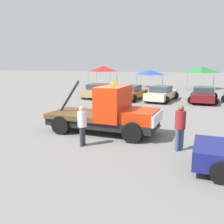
{
  "coord_description": "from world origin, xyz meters",
  "views": [
    {
      "loc": [
        4.11,
        -11.16,
        3.38
      ],
      "look_at": [
        0.5,
        0.0,
        1.05
      ],
      "focal_mm": 40.0,
      "sensor_mm": 36.0,
      "label": 1
    }
  ],
  "objects_px": {
    "parked_car_cream": "(161,94)",
    "canopy_tent_blue": "(150,72)",
    "tow_truck": "(109,114)",
    "person_near_truck": "(180,124)",
    "parked_car_orange": "(130,92)",
    "parked_car_maroon": "(204,95)",
    "parked_car_tan": "(98,91)",
    "canopy_tent_red": "(103,69)",
    "person_at_hood": "(82,123)",
    "canopy_tent_green": "(201,69)"
  },
  "relations": [
    {
      "from": "tow_truck",
      "to": "person_near_truck",
      "type": "height_order",
      "value": "tow_truck"
    },
    {
      "from": "parked_car_cream",
      "to": "canopy_tent_blue",
      "type": "xyz_separation_m",
      "value": [
        -3.11,
        12.31,
        1.41
      ]
    },
    {
      "from": "parked_car_maroon",
      "to": "parked_car_tan",
      "type": "bearing_deg",
      "value": 93.02
    },
    {
      "from": "canopy_tent_blue",
      "to": "person_at_hood",
      "type": "bearing_deg",
      "value": -86.59
    },
    {
      "from": "parked_car_cream",
      "to": "canopy_tent_blue",
      "type": "height_order",
      "value": "canopy_tent_blue"
    },
    {
      "from": "canopy_tent_green",
      "to": "person_near_truck",
      "type": "bearing_deg",
      "value": -93.01
    },
    {
      "from": "person_near_truck",
      "to": "parked_car_tan",
      "type": "bearing_deg",
      "value": 168.28
    },
    {
      "from": "person_at_hood",
      "to": "parked_car_maroon",
      "type": "relative_size",
      "value": 0.35
    },
    {
      "from": "person_near_truck",
      "to": "canopy_tent_green",
      "type": "height_order",
      "value": "canopy_tent_green"
    },
    {
      "from": "parked_car_orange",
      "to": "canopy_tent_red",
      "type": "relative_size",
      "value": 1.46
    },
    {
      "from": "tow_truck",
      "to": "canopy_tent_green",
      "type": "height_order",
      "value": "canopy_tent_green"
    },
    {
      "from": "canopy_tent_blue",
      "to": "parked_car_cream",
      "type": "bearing_deg",
      "value": -75.82
    },
    {
      "from": "parked_car_cream",
      "to": "canopy_tent_blue",
      "type": "relative_size",
      "value": 1.56
    },
    {
      "from": "parked_car_maroon",
      "to": "tow_truck",
      "type": "bearing_deg",
      "value": 161.47
    },
    {
      "from": "tow_truck",
      "to": "parked_car_maroon",
      "type": "height_order",
      "value": "tow_truck"
    },
    {
      "from": "parked_car_tan",
      "to": "canopy_tent_blue",
      "type": "relative_size",
      "value": 1.47
    },
    {
      "from": "canopy_tent_red",
      "to": "canopy_tent_blue",
      "type": "distance_m",
      "value": 6.91
    },
    {
      "from": "person_near_truck",
      "to": "canopy_tent_red",
      "type": "bearing_deg",
      "value": 161.85
    },
    {
      "from": "parked_car_tan",
      "to": "parked_car_orange",
      "type": "relative_size",
      "value": 0.95
    },
    {
      "from": "tow_truck",
      "to": "parked_car_orange",
      "type": "xyz_separation_m",
      "value": [
        -1.74,
        11.39,
        -0.32
      ]
    },
    {
      "from": "parked_car_maroon",
      "to": "parked_car_orange",
      "type": "bearing_deg",
      "value": 96.38
    },
    {
      "from": "person_near_truck",
      "to": "parked_car_tan",
      "type": "relative_size",
      "value": 0.39
    },
    {
      "from": "person_at_hood",
      "to": "canopy_tent_blue",
      "type": "relative_size",
      "value": 0.52
    },
    {
      "from": "canopy_tent_blue",
      "to": "parked_car_orange",
      "type": "bearing_deg",
      "value": -88.95
    },
    {
      "from": "tow_truck",
      "to": "person_at_hood",
      "type": "bearing_deg",
      "value": -97.67
    },
    {
      "from": "canopy_tent_blue",
      "to": "parked_car_tan",
      "type": "bearing_deg",
      "value": -104.63
    },
    {
      "from": "parked_car_maroon",
      "to": "canopy_tent_red",
      "type": "height_order",
      "value": "canopy_tent_red"
    },
    {
      "from": "person_near_truck",
      "to": "parked_car_tan",
      "type": "height_order",
      "value": "person_near_truck"
    },
    {
      "from": "canopy_tent_red",
      "to": "canopy_tent_green",
      "type": "bearing_deg",
      "value": 0.0
    },
    {
      "from": "canopy_tent_blue",
      "to": "canopy_tent_red",
      "type": "bearing_deg",
      "value": -179.15
    },
    {
      "from": "parked_car_orange",
      "to": "canopy_tent_blue",
      "type": "distance_m",
      "value": 12.36
    },
    {
      "from": "person_near_truck",
      "to": "parked_car_cream",
      "type": "bearing_deg",
      "value": 145.72
    },
    {
      "from": "person_at_hood",
      "to": "canopy_tent_red",
      "type": "bearing_deg",
      "value": 109.16
    },
    {
      "from": "person_near_truck",
      "to": "canopy_tent_green",
      "type": "bearing_deg",
      "value": 132.76
    },
    {
      "from": "canopy_tent_blue",
      "to": "tow_truck",
      "type": "bearing_deg",
      "value": -85.26
    },
    {
      "from": "parked_car_orange",
      "to": "parked_car_maroon",
      "type": "relative_size",
      "value": 1.03
    },
    {
      "from": "parked_car_cream",
      "to": "canopy_tent_red",
      "type": "xyz_separation_m",
      "value": [
        -10.01,
        12.21,
        1.86
      ]
    },
    {
      "from": "parked_car_orange",
      "to": "tow_truck",
      "type": "bearing_deg",
      "value": -163.97
    },
    {
      "from": "parked_car_cream",
      "to": "parked_car_maroon",
      "type": "height_order",
      "value": "same"
    },
    {
      "from": "person_at_hood",
      "to": "canopy_tent_green",
      "type": "height_order",
      "value": "canopy_tent_green"
    },
    {
      "from": "person_near_truck",
      "to": "parked_car_orange",
      "type": "xyz_separation_m",
      "value": [
        -5.14,
        12.89,
        -0.4
      ]
    },
    {
      "from": "canopy_tent_green",
      "to": "parked_car_orange",
      "type": "bearing_deg",
      "value": -117.96
    },
    {
      "from": "person_near_truck",
      "to": "canopy_tent_red",
      "type": "height_order",
      "value": "canopy_tent_red"
    },
    {
      "from": "canopy_tent_red",
      "to": "person_at_hood",
      "type": "bearing_deg",
      "value": -71.82
    },
    {
      "from": "tow_truck",
      "to": "parked_car_cream",
      "type": "height_order",
      "value": "tow_truck"
    },
    {
      "from": "tow_truck",
      "to": "canopy_tent_red",
      "type": "height_order",
      "value": "canopy_tent_red"
    },
    {
      "from": "person_at_hood",
      "to": "parked_car_maroon",
      "type": "distance_m",
      "value": 14.77
    },
    {
      "from": "person_near_truck",
      "to": "canopy_tent_red",
      "type": "relative_size",
      "value": 0.53
    },
    {
      "from": "canopy_tent_red",
      "to": "canopy_tent_blue",
      "type": "relative_size",
      "value": 1.06
    },
    {
      "from": "parked_car_tan",
      "to": "person_near_truck",
      "type": "bearing_deg",
      "value": -144.68
    }
  ]
}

